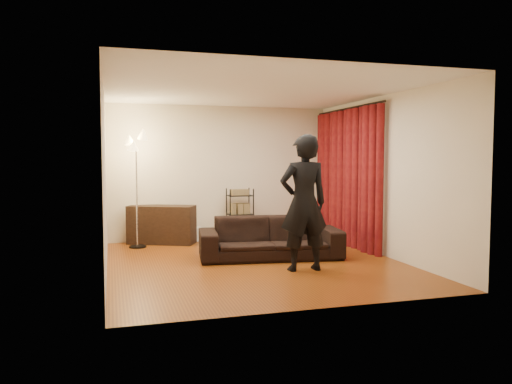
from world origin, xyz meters
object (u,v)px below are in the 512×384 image
object	(u,v)px
wire_shelf	(240,214)
floor_lamp	(137,191)
sofa	(270,238)
person	(304,203)
media_cabinet	(162,225)
storage_boxes	(195,234)

from	to	relation	value
wire_shelf	floor_lamp	world-z (taller)	floor_lamp
sofa	person	bearing A→B (deg)	-71.49
person	wire_shelf	xyz separation A→B (m)	(-0.23, 2.86, -0.48)
person	floor_lamp	distance (m)	3.43
person	media_cabinet	world-z (taller)	person
person	wire_shelf	world-z (taller)	person
person	floor_lamp	bearing A→B (deg)	-48.73
storage_boxes	wire_shelf	world-z (taller)	wire_shelf
wire_shelf	media_cabinet	bearing A→B (deg)	162.85
media_cabinet	floor_lamp	xyz separation A→B (m)	(-0.48, -0.31, 0.68)
storage_boxes	wire_shelf	distance (m)	0.98
sofa	wire_shelf	world-z (taller)	wire_shelf
sofa	storage_boxes	bearing A→B (deg)	122.06
sofa	floor_lamp	xyz separation A→B (m)	(-2.06, 1.60, 0.71)
sofa	media_cabinet	distance (m)	2.49
media_cabinet	wire_shelf	xyz separation A→B (m)	(1.55, -0.04, 0.15)
sofa	person	distance (m)	1.20
storage_boxes	person	bearing A→B (deg)	-69.62
floor_lamp	sofa	bearing A→B (deg)	-37.92
storage_boxes	floor_lamp	xyz separation A→B (m)	(-1.13, -0.42, 0.91)
person	floor_lamp	size ratio (longest dim) A/B	0.95
storage_boxes	wire_shelf	size ratio (longest dim) A/B	0.31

